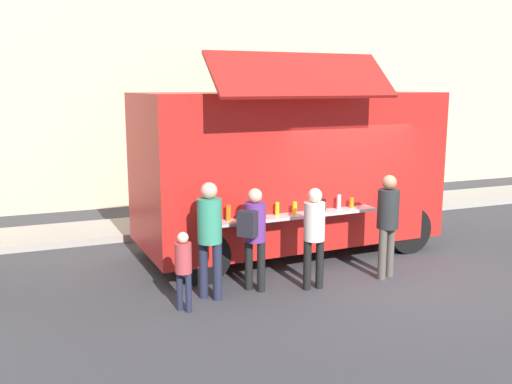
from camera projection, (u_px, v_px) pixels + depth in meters
name	position (u px, v px, depth m)	size (l,w,h in m)	color
ground_plane	(381.00, 281.00, 9.35)	(60.00, 60.00, 0.00)	#38383D
curb_strip	(64.00, 235.00, 11.97)	(28.00, 1.60, 0.15)	#9E998E
building_behind	(84.00, 37.00, 15.07)	(32.00, 2.40, 8.94)	beige
food_truck_main	(288.00, 167.00, 10.74)	(5.68, 3.40, 3.71)	red
trash_bin	(391.00, 193.00, 14.54)	(0.60, 0.60, 0.93)	#2F6135
customer_front_ordering	(314.00, 229.00, 8.83)	(0.34, 0.33, 1.63)	black
customer_mid_with_backpack	(254.00, 229.00, 8.71)	(0.51, 0.50, 1.64)	black
customer_rear_waiting	(210.00, 230.00, 8.39)	(0.37, 0.37, 1.79)	#202338
customer_extra_browsing	(388.00, 217.00, 9.33)	(0.36, 0.36, 1.75)	#4F4A43
child_near_queue	(183.00, 264.00, 7.99)	(0.24, 0.24, 1.17)	#1F2239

